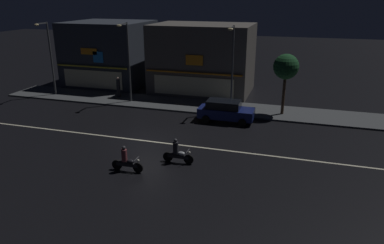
% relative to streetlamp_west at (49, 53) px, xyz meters
% --- Properties ---
extents(ground_plane, '(140.00, 140.00, 0.00)m').
position_rel_streetlamp_west_xyz_m(ground_plane, '(13.48, -8.08, -4.25)').
color(ground_plane, black).
extents(lane_divider_stripe, '(33.89, 0.16, 0.01)m').
position_rel_streetlamp_west_xyz_m(lane_divider_stripe, '(13.48, -8.08, -4.24)').
color(lane_divider_stripe, beige).
rests_on(lane_divider_stripe, ground).
extents(sidewalk_far, '(35.68, 4.05, 0.14)m').
position_rel_streetlamp_west_xyz_m(sidewalk_far, '(13.48, 0.65, -4.18)').
color(sidewalk_far, '#424447').
rests_on(sidewalk_far, ground).
extents(storefront_left_block, '(9.73, 7.05, 6.76)m').
position_rel_streetlamp_west_xyz_m(storefront_left_block, '(13.48, 6.13, -0.87)').
color(storefront_left_block, '#56514C').
rests_on(storefront_left_block, ground).
extents(storefront_center_block, '(8.28, 8.04, 6.76)m').
position_rel_streetlamp_west_xyz_m(storefront_center_block, '(2.78, 6.62, -0.87)').
color(storefront_center_block, '#2D333D').
rests_on(storefront_center_block, ground).
extents(streetlamp_west, '(0.44, 1.64, 6.94)m').
position_rel_streetlamp_west_xyz_m(streetlamp_west, '(0.00, 0.00, 0.00)').
color(streetlamp_west, '#47494C').
rests_on(streetlamp_west, sidewalk_far).
extents(streetlamp_mid, '(0.44, 1.64, 7.06)m').
position_rel_streetlamp_west_xyz_m(streetlamp_mid, '(8.24, -0.06, 0.06)').
color(streetlamp_mid, '#47494C').
rests_on(streetlamp_mid, sidewalk_far).
extents(streetlamp_east, '(0.44, 1.64, 7.01)m').
position_rel_streetlamp_west_xyz_m(streetlamp_east, '(17.62, -0.09, 0.04)').
color(streetlamp_east, '#47494C').
rests_on(streetlamp_east, sidewalk_far).
extents(pedestrian_on_sidewalk, '(0.35, 0.35, 1.92)m').
position_rel_streetlamp_west_xyz_m(pedestrian_on_sidewalk, '(6.48, 1.14, -3.21)').
color(pedestrian_on_sidewalk, '#232328').
rests_on(pedestrian_on_sidewalk, sidewalk_far).
extents(street_tree, '(2.02, 2.02, 4.93)m').
position_rel_streetlamp_west_xyz_m(street_tree, '(21.88, 0.30, -0.23)').
color(street_tree, '#473323').
rests_on(street_tree, sidewalk_far).
extents(parked_car_near_kerb, '(4.30, 1.98, 1.67)m').
position_rel_streetlamp_west_xyz_m(parked_car_near_kerb, '(17.68, -2.47, -3.38)').
color(parked_car_near_kerb, navy).
rests_on(parked_car_near_kerb, ground).
extents(motorcycle_lead, '(1.90, 0.60, 1.52)m').
position_rel_streetlamp_west_xyz_m(motorcycle_lead, '(14.10, -12.47, -3.61)').
color(motorcycle_lead, black).
rests_on(motorcycle_lead, ground).
extents(motorcycle_following, '(1.90, 0.60, 1.52)m').
position_rel_streetlamp_west_xyz_m(motorcycle_following, '(16.49, -10.62, -3.61)').
color(motorcycle_following, black).
rests_on(motorcycle_following, ground).
extents(traffic_cone, '(0.36, 0.36, 0.55)m').
position_rel_streetlamp_west_xyz_m(traffic_cone, '(15.43, -2.09, -3.97)').
color(traffic_cone, orange).
rests_on(traffic_cone, ground).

